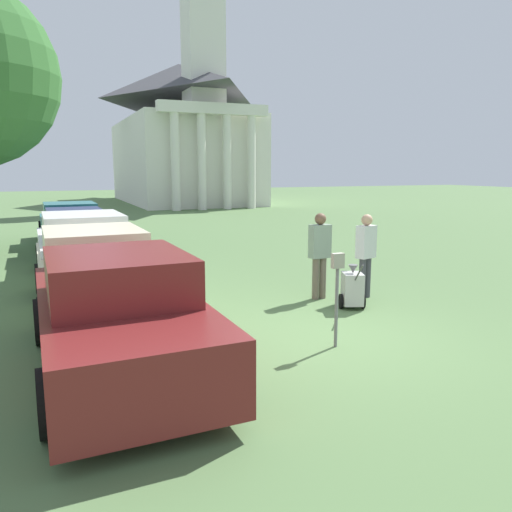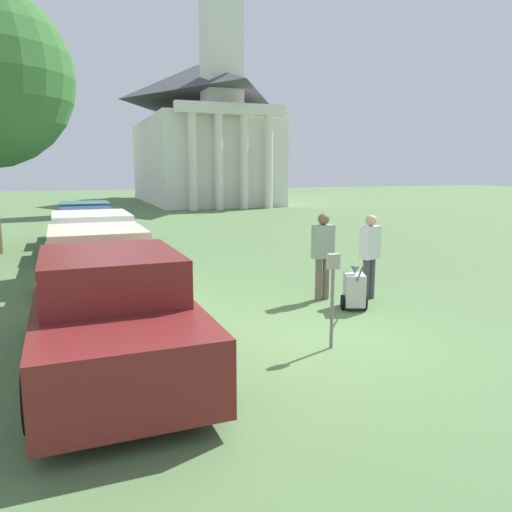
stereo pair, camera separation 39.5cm
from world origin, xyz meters
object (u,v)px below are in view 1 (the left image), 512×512
Objects in this scene: parked_car_cream at (94,271)px; parking_meter at (337,282)px; parked_car_maroon at (118,316)px; parked_car_white at (84,249)px; person_worker at (320,250)px; church at (182,128)px; parked_car_teal at (70,224)px; equipment_cart at (352,289)px; parked_car_navy at (75,234)px; person_supervisor at (366,251)px.

parking_meter is (3.08, -3.69, 0.28)m from parked_car_cream.
parked_car_white reaches higher than parked_car_maroon.
church is (5.27, 30.88, 4.86)m from person_worker.
person_worker is (4.27, -10.20, 0.32)m from parked_car_teal.
equipment_cart is 0.04× the size of church.
parked_car_navy is 9.38m from equipment_cart.
person_supervisor is (5.17, -7.65, 0.29)m from parked_car_navy.
church reaches higher than parked_car_teal.
parked_car_navy is (-0.00, 3.59, -0.04)m from parked_car_white.
church is at bearing 79.07° from parking_meter.
person_worker is (4.27, -3.76, 0.27)m from parked_car_white.
person_supervisor is at bearing 61.67° from equipment_cart.
equipment_cart is (0.21, -0.89, -0.61)m from person_worker.
equipment_cart is at bearing 100.49° from person_worker.
person_supervisor reaches higher than parked_car_teal.
parked_car_navy is 9.23m from person_supervisor.
parked_car_maroon is 4.68m from equipment_cart.
parked_car_teal is 3.32× the size of parking_meter.
person_worker is at bearing -42.78° from parked_car_white.
church is (5.06, 31.77, 5.47)m from equipment_cart.
parked_car_cream is at bearing -91.40° from parked_car_white.
parked_car_cream is 1.07× the size of parked_car_teal.
person_worker reaches higher than parked_car_cream.
parking_meter is 0.81× the size of person_worker.
person_supervisor reaches higher than parking_meter.
parked_car_maroon reaches higher than parked_car_cream.
parked_car_maroon is at bearing -142.44° from equipment_cart.
person_supervisor is (5.17, 1.89, 0.25)m from parked_car_maroon.
equipment_cart is at bearing 50.06° from parking_meter.
parked_car_cream is 1.07× the size of parked_car_navy.
person_worker is 0.07× the size of church.
person_supervisor reaches higher than parked_car_maroon.
parking_meter is at bearing -65.36° from parked_car_white.
parked_car_maroon reaches higher than parked_car_navy.
parked_car_navy is at bearing 88.61° from parked_car_white.
parked_car_cream is 4.82m from parking_meter.
parked_car_white is 6.57m from person_supervisor.
parked_car_maroon is at bearing 173.37° from parking_meter.
person_worker reaches higher than parked_car_white.
person_worker reaches higher than equipment_cart.
equipment_cart is (4.48, -8.23, -0.30)m from parked_car_navy.
parking_meter reaches higher than equipment_cart.
person_worker is 1.76× the size of equipment_cart.
parked_car_maroon is 4.73× the size of equipment_cart.
parked_car_teal reaches higher than equipment_cart.
parked_car_maroon is 12.39m from parked_car_teal.
parked_car_white reaches higher than parked_car_cream.
parked_car_cream reaches higher than parked_car_navy.
church reaches higher than parked_car_navy.
church is (9.54, 20.68, 5.18)m from parked_car_teal.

